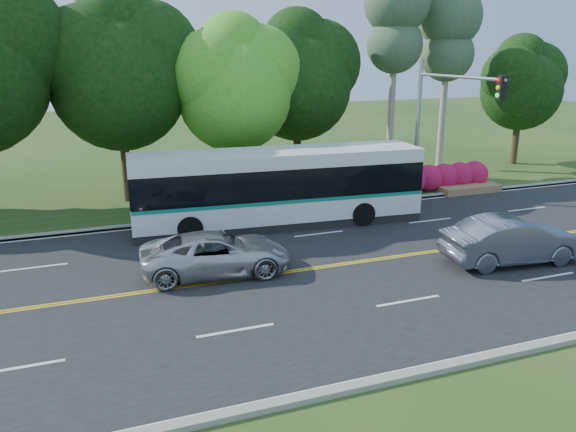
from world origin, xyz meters
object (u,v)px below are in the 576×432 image
object	(u,v)px
transit_bus	(278,188)
sedan	(513,240)
suv	(217,253)
traffic_signal	(441,111)

from	to	relation	value
transit_bus	sedan	size ratio (longest dim) A/B	2.50
suv	transit_bus	bearing A→B (deg)	-34.58
transit_bus	sedan	bearing A→B (deg)	-44.77
suv	traffic_signal	bearing A→B (deg)	-63.79
traffic_signal	suv	xyz separation A→B (m)	(-12.00, -4.64, -3.94)
traffic_signal	transit_bus	size ratio (longest dim) A/B	0.55
traffic_signal	suv	world-z (taller)	traffic_signal
sedan	suv	bearing A→B (deg)	81.61
suv	sedan	bearing A→B (deg)	-99.66
transit_bus	suv	bearing A→B (deg)	-125.51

